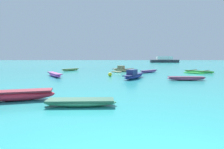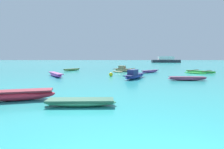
% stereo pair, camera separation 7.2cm
% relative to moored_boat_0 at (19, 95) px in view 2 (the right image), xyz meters
% --- Properties ---
extents(moored_boat_0, '(3.40, 1.60, 0.49)m').
position_rel_moored_boat_0_xyz_m(moored_boat_0, '(0.00, 0.00, 0.00)').
color(moored_boat_0, red).
rests_on(moored_boat_0, ground_plane).
extents(moored_boat_1, '(4.57, 4.54, 0.35)m').
position_rel_moored_boat_0_xyz_m(moored_boat_1, '(16.02, 14.84, -0.11)').
color(moored_boat_1, '#4AD44B').
rests_on(moored_boat_1, ground_plane).
extents(moored_boat_2, '(2.72, 3.91, 0.90)m').
position_rel_moored_boat_0_xyz_m(moored_boat_2, '(6.61, 8.68, 0.05)').
color(moored_boat_2, '#2B3A9C').
rests_on(moored_boat_2, ground_plane).
extents(moored_boat_3, '(3.68, 4.20, 0.86)m').
position_rel_moored_boat_0_xyz_m(moored_boat_3, '(6.08, 16.76, 0.02)').
color(moored_boat_3, '#E5C785').
rests_on(moored_boat_3, ground_plane).
extents(moored_boat_4, '(2.35, 2.64, 0.34)m').
position_rel_moored_boat_0_xyz_m(moored_boat_4, '(-1.85, 18.31, -0.08)').
color(moored_boat_4, '#71A352').
rests_on(moored_boat_4, ground_plane).
extents(moored_boat_5, '(3.40, 0.83, 0.33)m').
position_rel_moored_boat_0_xyz_m(moored_boat_5, '(11.17, 7.33, -0.08)').
color(moored_boat_5, '#AD4F7D').
rests_on(moored_boat_5, ground_plane).
extents(moored_boat_6, '(2.90, 2.69, 0.34)m').
position_rel_moored_boat_0_xyz_m(moored_boat_6, '(9.48, 15.19, -0.08)').
color(moored_boat_6, purple).
rests_on(moored_boat_6, ground_plane).
extents(moored_boat_7, '(3.10, 0.86, 0.30)m').
position_rel_moored_boat_0_xyz_m(moored_boat_7, '(3.14, -0.95, -0.10)').
color(moored_boat_7, '#3E986B').
rests_on(moored_boat_7, ground_plane).
extents(moored_boat_8, '(2.80, 3.85, 0.40)m').
position_rel_moored_boat_0_xyz_m(moored_boat_8, '(-1.70, 10.44, -0.05)').
color(moored_boat_8, '#E857D6').
rests_on(moored_boat_8, ground_plane).
extents(mooring_buoy_2, '(0.42, 0.42, 0.42)m').
position_rel_moored_boat_0_xyz_m(mooring_buoy_2, '(4.28, 10.55, -0.06)').
color(mooring_buoy_2, yellow).
rests_on(mooring_buoy_2, ground_plane).
extents(distant_ferry, '(10.61, 2.34, 2.34)m').
position_rel_moored_boat_0_xyz_m(distant_ferry, '(24.56, 58.68, 0.68)').
color(distant_ferry, '#2D333D').
rests_on(distant_ferry, ground_plane).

